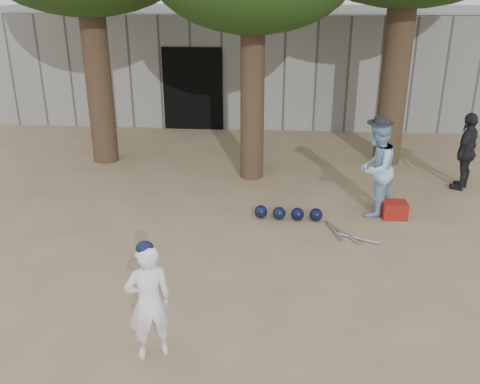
# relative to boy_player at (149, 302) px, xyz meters

# --- Properties ---
(ground) EXTENTS (70.00, 70.00, 0.00)m
(ground) POSITION_rel_boy_player_xyz_m (0.19, 1.59, -0.70)
(ground) COLOR #937C5E
(ground) RESTS_ON ground
(boy_player) EXTENTS (0.60, 0.52, 1.39)m
(boy_player) POSITION_rel_boy_player_xyz_m (0.00, 0.00, 0.00)
(boy_player) COLOR white
(boy_player) RESTS_ON ground
(spectator_blue) EXTENTS (0.96, 1.03, 1.70)m
(spectator_blue) POSITION_rel_boy_player_xyz_m (3.04, 4.08, 0.15)
(spectator_blue) COLOR #93BEE3
(spectator_blue) RESTS_ON ground
(spectator_dark) EXTENTS (0.83, 0.96, 1.54)m
(spectator_dark) POSITION_rel_boy_player_xyz_m (5.01, 5.44, 0.08)
(spectator_dark) COLOR black
(spectator_dark) RESTS_ON ground
(red_bag) EXTENTS (0.43, 0.33, 0.30)m
(red_bag) POSITION_rel_boy_player_xyz_m (3.41, 3.92, -0.55)
(red_bag) COLOR maroon
(red_bag) RESTS_ON ground
(back_building) EXTENTS (16.00, 5.24, 3.00)m
(back_building) POSITION_rel_boy_player_xyz_m (0.19, 11.92, 0.80)
(back_building) COLOR gray
(back_building) RESTS_ON ground
(helmet_row) EXTENTS (1.19, 0.29, 0.23)m
(helmet_row) POSITION_rel_boy_player_xyz_m (1.55, 3.70, -0.58)
(helmet_row) COLOR black
(helmet_row) RESTS_ON ground
(bat_pile) EXTENTS (0.82, 0.79, 0.06)m
(bat_pile) POSITION_rel_boy_player_xyz_m (2.49, 3.13, -0.67)
(bat_pile) COLOR #AAA9AF
(bat_pile) RESTS_ON ground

